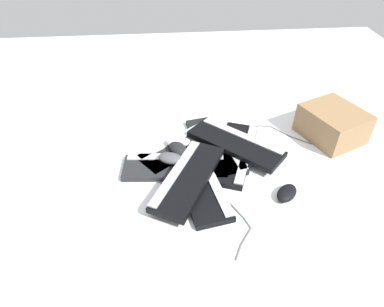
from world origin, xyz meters
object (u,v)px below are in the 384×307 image
(keyboard_1, at_px, (235,153))
(keyboard_0, at_px, (199,183))
(keyboard_2, at_px, (215,145))
(keyboard_6, at_px, (188,177))
(mouse_1, at_px, (178,142))
(cardboard_box, at_px, (333,124))
(mouse_0, at_px, (287,193))
(keyboard_4, at_px, (175,167))
(mouse_2, at_px, (178,148))
(keyboard_5, at_px, (236,143))
(mouse_3, at_px, (171,158))
(keyboard_3, at_px, (183,146))

(keyboard_1, bearing_deg, keyboard_0, -44.73)
(keyboard_2, distance_m, keyboard_6, 0.28)
(keyboard_0, relative_size, mouse_1, 4.19)
(mouse_1, relative_size, cardboard_box, 0.42)
(mouse_0, bearing_deg, keyboard_0, 117.58)
(keyboard_4, bearing_deg, mouse_1, 170.15)
(keyboard_4, distance_m, cardboard_box, 0.78)
(keyboard_1, relative_size, mouse_0, 4.22)
(keyboard_1, bearing_deg, mouse_2, -92.19)
(keyboard_0, height_order, mouse_2, mouse_2)
(keyboard_5, xyz_separation_m, mouse_1, (-0.02, -0.26, 0.01))
(mouse_2, xyz_separation_m, cardboard_box, (-0.09, 0.73, 0.02))
(cardboard_box, bearing_deg, mouse_3, -78.38)
(keyboard_4, height_order, mouse_3, mouse_3)
(cardboard_box, bearing_deg, keyboard_0, -66.85)
(keyboard_0, xyz_separation_m, keyboard_6, (-0.01, -0.05, 0.03))
(keyboard_0, distance_m, mouse_0, 0.35)
(keyboard_0, height_order, cardboard_box, cardboard_box)
(keyboard_4, relative_size, mouse_2, 4.10)
(keyboard_4, xyz_separation_m, cardboard_box, (-0.17, 0.75, 0.06))
(keyboard_5, height_order, mouse_3, mouse_3)
(cardboard_box, bearing_deg, keyboard_6, -68.62)
(keyboard_0, bearing_deg, keyboard_5, 138.60)
(mouse_2, bearing_deg, mouse_0, -149.78)
(mouse_0, distance_m, mouse_3, 0.49)
(keyboard_5, bearing_deg, keyboard_6, -48.44)
(keyboard_5, bearing_deg, keyboard_2, -109.78)
(keyboard_3, xyz_separation_m, cardboard_box, (-0.03, 0.71, 0.06))
(keyboard_5, relative_size, mouse_2, 3.85)
(mouse_0, distance_m, mouse_2, 0.50)
(keyboard_0, bearing_deg, cardboard_box, 113.15)
(keyboard_1, xyz_separation_m, mouse_2, (-0.01, -0.25, 0.04))
(keyboard_3, bearing_deg, mouse_3, -25.85)
(mouse_0, relative_size, mouse_1, 1.00)
(keyboard_2, bearing_deg, mouse_2, -72.78)
(keyboard_3, distance_m, keyboard_6, 0.25)
(mouse_3, bearing_deg, keyboard_1, -147.59)
(keyboard_2, xyz_separation_m, mouse_3, (0.12, -0.21, 0.04))
(mouse_2, bearing_deg, mouse_3, 126.83)
(keyboard_4, distance_m, keyboard_5, 0.30)
(keyboard_0, distance_m, mouse_3, 0.17)
(keyboard_3, xyz_separation_m, mouse_3, (0.13, -0.06, 0.04))
(mouse_3, relative_size, cardboard_box, 0.42)
(mouse_2, bearing_deg, keyboard_5, -110.37)
(mouse_1, xyz_separation_m, cardboard_box, (-0.05, 0.73, 0.02))
(keyboard_1, bearing_deg, keyboard_3, -107.13)
(keyboard_5, distance_m, mouse_1, 0.26)
(keyboard_2, distance_m, mouse_3, 0.24)
(cardboard_box, bearing_deg, mouse_2, -82.83)
(keyboard_1, xyz_separation_m, keyboard_5, (-0.03, 0.01, 0.03))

